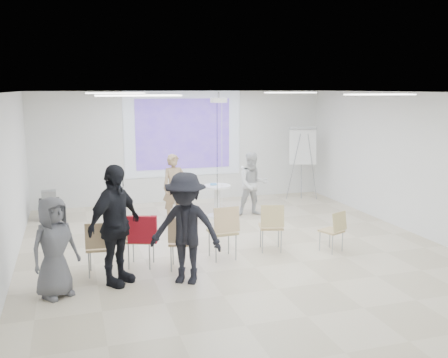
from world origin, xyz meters
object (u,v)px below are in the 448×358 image
object	(u,v)px
chair_left_mid	(140,236)
flipchart_easel	(303,147)
chair_far_left	(99,244)
audience_mid	(186,221)
player_right	(253,181)
player_left	(174,183)
chair_center	(224,228)
chair_right_inner	(272,223)
av_cart	(50,206)
laptop	(182,240)
chair_left_inner	(182,238)
audience_left	(115,217)
chair_right_far	(335,228)
audience_outer	(54,241)
pedestal_table	(217,199)

from	to	relation	value
chair_left_mid	flipchart_easel	bearing A→B (deg)	58.67
chair_far_left	audience_mid	xyz separation A→B (m)	(1.30, -0.70, 0.47)
player_right	audience_mid	bearing A→B (deg)	-116.59
player_left	chair_center	distance (m)	3.01
player_right	chair_center	distance (m)	3.34
chair_center	chair_right_inner	world-z (taller)	chair_center
player_right	audience_mid	world-z (taller)	audience_mid
player_right	av_cart	size ratio (longest dim) A/B	2.46
chair_center	flipchart_easel	size ratio (longest dim) A/B	0.50
player_right	chair_right_inner	bearing A→B (deg)	-95.68
laptop	av_cart	distance (m)	4.70
av_cart	flipchart_easel	bearing A→B (deg)	-0.00
chair_left_inner	chair_center	size ratio (longest dim) A/B	0.94
audience_mid	chair_right_inner	bearing A→B (deg)	57.97
audience_left	player_right	bearing A→B (deg)	-0.84
audience_left	player_left	bearing A→B (deg)	19.98
chair_left_mid	chair_right_far	xyz separation A→B (m)	(3.63, -0.27, -0.09)
flipchart_easel	laptop	bearing A→B (deg)	-117.38
av_cart	audience_mid	bearing A→B (deg)	-66.83
chair_left_inner	chair_right_inner	bearing A→B (deg)	30.37
chair_far_left	flipchart_easel	world-z (taller)	flipchart_easel
chair_center	chair_right_inner	bearing A→B (deg)	7.40
chair_left_mid	audience_outer	bearing A→B (deg)	-128.63
chair_left_mid	audience_left	bearing A→B (deg)	-106.93
player_left	chair_left_inner	world-z (taller)	player_left
player_right	laptop	bearing A→B (deg)	-121.07
chair_left_inner	chair_right_far	bearing A→B (deg)	17.86
chair_center	chair_right_far	xyz separation A→B (m)	(2.12, -0.21, -0.12)
player_right	chair_left_inner	xyz separation A→B (m)	(-2.48, -3.16, -0.30)
chair_far_left	chair_left_mid	bearing A→B (deg)	20.96
chair_right_inner	laptop	distance (m)	1.85
chair_far_left	audience_mid	distance (m)	1.55
pedestal_table	laptop	distance (m)	3.49
flipchart_easel	pedestal_table	bearing A→B (deg)	-139.24
audience_outer	av_cart	distance (m)	4.75
chair_far_left	chair_right_far	xyz separation A→B (m)	(4.32, -0.08, -0.08)
pedestal_table	chair_right_far	distance (m)	3.45
audience_outer	chair_right_far	bearing A→B (deg)	-26.55
player_left	flipchart_easel	xyz separation A→B (m)	(3.85, 1.15, 0.60)
player_left	chair_center	bearing A→B (deg)	-89.94
audience_outer	av_cart	bearing A→B (deg)	59.65
chair_left_mid	chair_right_inner	bearing A→B (deg)	22.74
player_right	audience_outer	world-z (taller)	player_right
chair_left_mid	audience_mid	bearing A→B (deg)	-35.54
chair_center	audience_left	size ratio (longest dim) A/B	0.46
chair_far_left	audience_left	size ratio (longest dim) A/B	0.42
chair_far_left	audience_outer	distance (m)	0.99
player_right	chair_center	size ratio (longest dim) A/B	1.70
chair_left_mid	chair_center	xyz separation A→B (m)	(1.51, -0.05, 0.03)
chair_right_inner	chair_far_left	bearing A→B (deg)	-159.17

